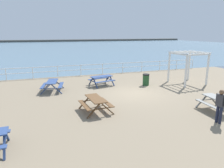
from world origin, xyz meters
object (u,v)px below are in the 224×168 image
Objects in this scene: picnic_table_near_left at (101,78)px; picnic_table_mid_centre at (52,84)px; visitor at (220,104)px; picnic_table_near_right at (218,101)px; lattice_pergola at (188,60)px; picnic_table_far_left at (96,101)px; litter_bin at (146,80)px.

picnic_table_mid_centre is at bearing 174.65° from picnic_table_near_left.
picnic_table_near_left is at bearing 103.27° from visitor.
picnic_table_near_right is 0.70× the size of lattice_pergola.
picnic_table_near_left and picnic_table_near_right have the same top height.
picnic_table_mid_centre and picnic_table_far_left have the same top height.
lattice_pergola reaches higher than picnic_table_mid_centre.
picnic_table_far_left is 1.15× the size of visitor.
picnic_table_far_left is 7.02m from litter_bin.
picnic_table_near_left and picnic_table_mid_centre have the same top height.
visitor is at bearing -83.44° from picnic_table_near_left.
litter_bin is (-0.94, 6.56, -0.10)m from picnic_table_near_right.
picnic_table_near_right is 6.63m from litter_bin.
picnic_table_near_left is 5.94m from picnic_table_far_left.
picnic_table_mid_centre is 0.76× the size of lattice_pergola.
picnic_table_mid_centre is 11.12m from visitor.
litter_bin is (-3.67, 0.49, -1.52)m from lattice_pergola.
visitor is (5.21, -3.40, 0.36)m from picnic_table_far_left.
picnic_table_near_right is 11.04m from picnic_table_mid_centre.
picnic_table_mid_centre is 11.26m from lattice_pergola.
picnic_table_near_left is 1.26× the size of visitor.
picnic_table_near_right is at bearing 40.78° from visitor.
picnic_table_near_left is 1.10× the size of picnic_table_far_left.
picnic_table_near_right is at bearing -119.37° from picnic_table_mid_centre.
lattice_pergola reaches higher than visitor.
litter_bin is at bearing -31.82° from picnic_table_near_left.
litter_bin is at bearing 11.47° from picnic_table_near_right.
picnic_table_far_left is 2.01× the size of litter_bin.
picnic_table_near_left is 0.78× the size of lattice_pergola.
visitor reaches higher than litter_bin.
picnic_table_far_left is at bearing 74.92° from picnic_table_near_right.
visitor is at bearing -127.61° from picnic_table_far_left.
picnic_table_mid_centre is 2.17× the size of litter_bin.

